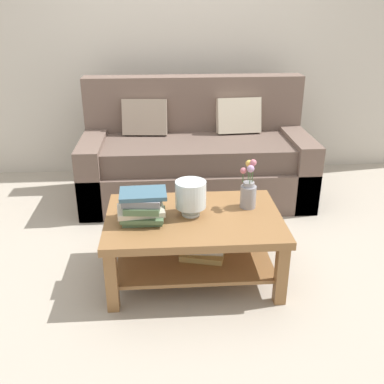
# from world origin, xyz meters

# --- Properties ---
(ground_plane) EXTENTS (10.00, 10.00, 0.00)m
(ground_plane) POSITION_xyz_m (0.00, 0.00, 0.00)
(ground_plane) COLOR #ADA393
(back_wall) EXTENTS (6.40, 0.12, 2.70)m
(back_wall) POSITION_xyz_m (0.00, 1.65, 1.35)
(back_wall) COLOR beige
(back_wall) RESTS_ON ground
(couch) EXTENTS (2.02, 0.90, 1.06)m
(couch) POSITION_xyz_m (0.13, 0.88, 0.36)
(couch) COLOR brown
(couch) RESTS_ON ground
(coffee_table) EXTENTS (1.11, 0.75, 0.44)m
(coffee_table) POSITION_xyz_m (0.02, -0.44, 0.32)
(coffee_table) COLOR olive
(coffee_table) RESTS_ON ground
(book_stack_main) EXTENTS (0.31, 0.23, 0.19)m
(book_stack_main) POSITION_xyz_m (-0.30, -0.48, 0.54)
(book_stack_main) COLOR #51704C
(book_stack_main) RESTS_ON coffee_table
(glass_hurricane_vase) EXTENTS (0.20, 0.20, 0.23)m
(glass_hurricane_vase) POSITION_xyz_m (-0.00, -0.42, 0.58)
(glass_hurricane_vase) COLOR silver
(glass_hurricane_vase) RESTS_ON coffee_table
(flower_pitcher) EXTENTS (0.11, 0.11, 0.33)m
(flower_pitcher) POSITION_xyz_m (0.38, -0.33, 0.56)
(flower_pitcher) COLOR gray
(flower_pitcher) RESTS_ON coffee_table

